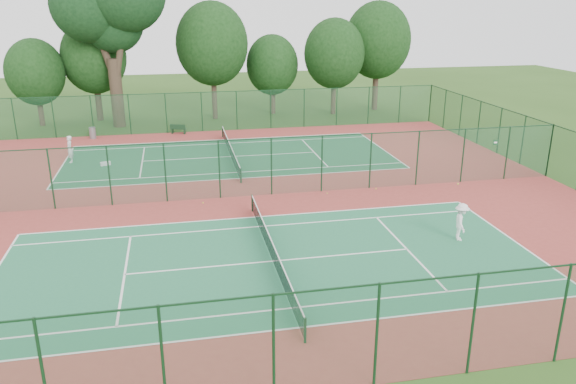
% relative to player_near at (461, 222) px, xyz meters
% --- Properties ---
extents(ground, '(120.00, 120.00, 0.00)m').
position_rel_player_near_xyz_m(ground, '(-9.34, 8.47, -0.95)').
color(ground, '#2A4D18').
rests_on(ground, ground).
extents(red_pad, '(40.00, 36.00, 0.01)m').
position_rel_player_near_xyz_m(red_pad, '(-9.34, 8.47, -0.95)').
color(red_pad, maroon).
rests_on(red_pad, ground).
extents(court_near, '(23.77, 10.97, 0.01)m').
position_rel_player_near_xyz_m(court_near, '(-9.34, -0.53, -0.94)').
color(court_near, '#226C46').
rests_on(court_near, red_pad).
extents(court_far, '(23.77, 10.97, 0.01)m').
position_rel_player_near_xyz_m(court_far, '(-9.34, 17.47, -0.94)').
color(court_far, '#1A5530').
rests_on(court_far, red_pad).
extents(fence_north, '(40.00, 0.09, 3.50)m').
position_rel_player_near_xyz_m(fence_north, '(-9.34, 26.47, 0.81)').
color(fence_north, '#194D2F').
rests_on(fence_north, ground).
extents(fence_south, '(40.00, 0.09, 3.50)m').
position_rel_player_near_xyz_m(fence_south, '(-9.34, -9.53, 0.81)').
color(fence_south, '#174628').
rests_on(fence_south, ground).
extents(fence_east, '(0.09, 36.00, 3.50)m').
position_rel_player_near_xyz_m(fence_east, '(10.66, 8.47, 0.81)').
color(fence_east, '#1C552D').
rests_on(fence_east, ground).
extents(fence_divider, '(40.00, 0.09, 3.50)m').
position_rel_player_near_xyz_m(fence_divider, '(-9.34, 8.47, 0.81)').
color(fence_divider, '#1B5236').
rests_on(fence_divider, ground).
extents(tennis_net_near, '(0.10, 12.90, 0.97)m').
position_rel_player_near_xyz_m(tennis_net_near, '(-9.34, -0.53, -0.41)').
color(tennis_net_near, '#13361D').
rests_on(tennis_net_near, ground).
extents(tennis_net_far, '(0.10, 12.90, 0.97)m').
position_rel_player_near_xyz_m(tennis_net_far, '(-9.34, 17.47, -0.41)').
color(tennis_net_far, '#13351E').
rests_on(tennis_net_far, ground).
extents(player_near, '(1.03, 1.36, 1.86)m').
position_rel_player_near_xyz_m(player_near, '(0.00, 0.00, 0.00)').
color(player_near, white).
rests_on(player_near, court_near).
extents(player_far, '(0.54, 0.76, 1.94)m').
position_rel_player_near_xyz_m(player_far, '(-20.73, 18.20, 0.04)').
color(player_far, silver).
rests_on(player_far, court_far).
extents(trash_bin, '(0.61, 0.61, 0.96)m').
position_rel_player_near_xyz_m(trash_bin, '(-20.09, 25.54, -0.46)').
color(trash_bin, gray).
rests_on(trash_bin, red_pad).
extents(bench, '(1.44, 0.86, 0.85)m').
position_rel_player_near_xyz_m(bench, '(-13.01, 25.89, -0.50)').
color(bench, black).
rests_on(bench, red_pad).
extents(kit_bag, '(0.74, 0.48, 0.26)m').
position_rel_player_near_xyz_m(kit_bag, '(-18.24, 16.90, -0.81)').
color(kit_bag, silver).
rests_on(kit_bag, red_pad).
extents(stray_ball_a, '(0.06, 0.06, 0.06)m').
position_rel_player_near_xyz_m(stray_ball_a, '(-4.50, 7.91, -0.91)').
color(stray_ball_a, '#B7D631').
rests_on(stray_ball_a, red_pad).
extents(stray_ball_b, '(0.08, 0.08, 0.08)m').
position_rel_player_near_xyz_m(stray_ball_b, '(-1.33, 8.12, -0.90)').
color(stray_ball_b, '#C7D832').
rests_on(stray_ball_b, red_pad).
extents(stray_ball_c, '(0.08, 0.08, 0.08)m').
position_rel_player_near_xyz_m(stray_ball_c, '(-11.95, 7.70, -0.90)').
color(stray_ball_c, yellow).
rests_on(stray_ball_c, red_pad).
extents(big_tree, '(9.89, 7.24, 15.20)m').
position_rel_player_near_xyz_m(big_tree, '(-18.16, 30.27, 9.81)').
color(big_tree, '#35271D').
rests_on(big_tree, ground).
extents(evergreen_row, '(39.00, 5.00, 12.00)m').
position_rel_player_near_xyz_m(evergreen_row, '(-8.84, 32.72, -0.95)').
color(evergreen_row, black).
rests_on(evergreen_row, ground).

